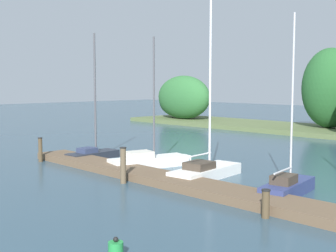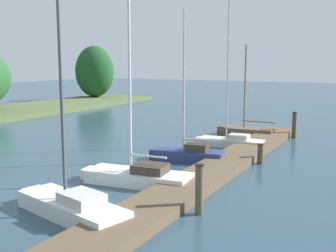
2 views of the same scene
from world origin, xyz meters
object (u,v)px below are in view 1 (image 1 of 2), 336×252
sailboat_3 (289,185)px  channel_buoy_0 (116,249)px  sailboat_2 (207,169)px  sailboat_1 (151,160)px  mooring_piling_0 (40,149)px  mooring_piling_2 (266,204)px  sailboat_0 (94,151)px  mooring_piling_1 (123,165)px

sailboat_3 → channel_buoy_0: sailboat_3 is taller
sailboat_2 → sailboat_3: 4.29m
sailboat_1 → channel_buoy_0: (8.43, -8.76, -0.16)m
mooring_piling_0 → sailboat_2: bearing=20.1°
mooring_piling_0 → mooring_piling_2: size_ratio=1.43×
channel_buoy_0 → mooring_piling_2: bearing=82.1°
channel_buoy_0 → sailboat_3: bearing=92.1°
sailboat_0 → mooring_piling_0: bearing=151.0°
sailboat_0 → mooring_piling_2: bearing=-104.8°
mooring_piling_0 → mooring_piling_2: bearing=0.2°
sailboat_1 → sailboat_3: sailboat_3 is taller
sailboat_0 → mooring_piling_2: (13.37, -2.63, 0.05)m
sailboat_3 → channel_buoy_0: bearing=173.3°
mooring_piling_2 → sailboat_0: bearing=168.9°
sailboat_1 → mooring_piling_0: 6.41m
sailboat_1 → mooring_piling_0: sailboat_1 is taller
sailboat_1 → mooring_piling_1: 3.99m
sailboat_3 → mooring_piling_2: size_ratio=7.46×
sailboat_3 → mooring_piling_1: size_ratio=4.42×
sailboat_3 → channel_buoy_0: size_ratio=13.20×
sailboat_1 → mooring_piling_1: sailboat_1 is taller
sailboat_1 → mooring_piling_2: size_ratio=7.13×
sailboat_1 → mooring_piling_1: bearing=-135.6°
mooring_piling_1 → mooring_piling_2: (7.18, 0.14, -0.32)m
sailboat_0 → mooring_piling_2: size_ratio=7.62×
mooring_piling_0 → channel_buoy_0: size_ratio=2.54×
channel_buoy_0 → mooring_piling_1: bearing=140.2°
sailboat_0 → sailboat_2: sailboat_2 is taller
mooring_piling_0 → mooring_piling_1: bearing=-0.6°
sailboat_1 → channel_buoy_0: bearing=-122.1°
sailboat_1 → channel_buoy_0: sailboat_1 is taller
sailboat_3 → mooring_piling_1: sailboat_3 is taller
mooring_piling_0 → sailboat_3: bearing=13.6°
sailboat_1 → mooring_piling_2: 9.75m
sailboat_2 → mooring_piling_2: size_ratio=8.95×
sailboat_2 → sailboat_3: sailboat_2 is taller
mooring_piling_0 → mooring_piling_2: 14.64m
sailboat_1 → mooring_piling_2: bearing=-95.6°
channel_buoy_0 → mooring_piling_0: bearing=158.7°
mooring_piling_1 → sailboat_1: bearing=120.4°
sailboat_3 → mooring_piling_0: size_ratio=5.20×
mooring_piling_0 → mooring_piling_1: size_ratio=0.85×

